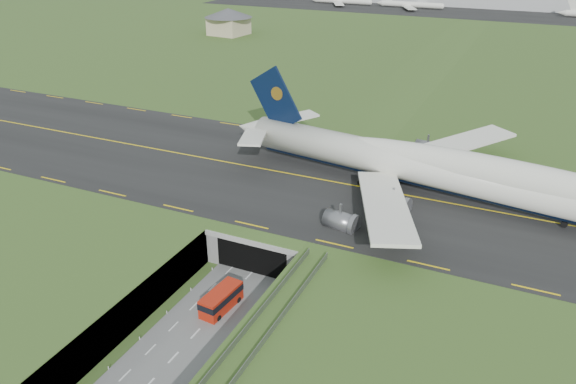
% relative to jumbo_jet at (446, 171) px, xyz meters
% --- Properties ---
extents(ground, '(900.00, 900.00, 0.00)m').
position_rel_jumbo_jet_xyz_m(ground, '(-23.67, -34.80, -11.19)').
color(ground, '#385120').
rests_on(ground, ground).
extents(airfield_deck, '(800.00, 800.00, 6.00)m').
position_rel_jumbo_jet_xyz_m(airfield_deck, '(-23.67, -34.80, -8.19)').
color(airfield_deck, gray).
rests_on(airfield_deck, ground).
extents(trench_road, '(12.00, 75.00, 0.20)m').
position_rel_jumbo_jet_xyz_m(trench_road, '(-23.67, -42.30, -11.09)').
color(trench_road, slate).
rests_on(trench_road, ground).
extents(taxiway, '(800.00, 44.00, 0.18)m').
position_rel_jumbo_jet_xyz_m(taxiway, '(-23.67, -1.80, -5.10)').
color(taxiway, black).
rests_on(taxiway, airfield_deck).
extents(tunnel_portal, '(17.00, 22.30, 6.00)m').
position_rel_jumbo_jet_xyz_m(tunnel_portal, '(-23.67, -18.08, -7.85)').
color(tunnel_portal, gray).
rests_on(tunnel_portal, ground).
extents(jumbo_jet, '(89.04, 57.75, 19.32)m').
position_rel_jumbo_jet_xyz_m(jumbo_jet, '(0.00, 0.00, 0.00)').
color(jumbo_jet, white).
rests_on(jumbo_jet, ground).
extents(shuttle_tram, '(3.39, 7.47, 2.97)m').
position_rel_jumbo_jet_xyz_m(shuttle_tram, '(-23.34, -36.55, -9.55)').
color(shuttle_tram, '#B01E0B').
rests_on(shuttle_tram, ground).
extents(service_building, '(22.54, 22.54, 11.12)m').
position_rel_jumbo_jet_xyz_m(service_building, '(-114.67, 123.81, 1.40)').
color(service_building, '#C4B38D').
rests_on(service_building, ground).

